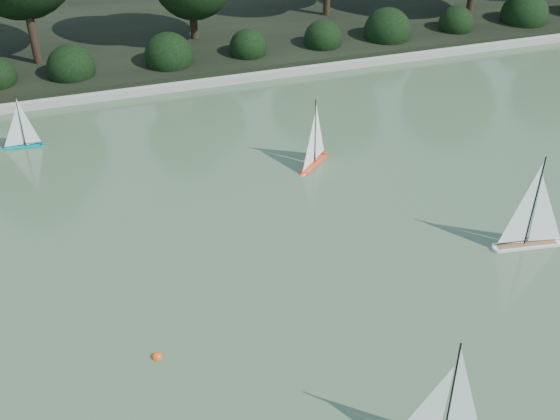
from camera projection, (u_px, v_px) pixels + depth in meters
name	position (u px, v px, depth m)	size (l,w,h in m)	color
ground	(300.00, 352.00, 9.49)	(80.00, 80.00, 0.00)	#364F2F
pond_coping	(175.00, 85.00, 16.54)	(40.00, 0.35, 0.18)	gray
far_bank	(148.00, 28.00, 19.67)	(40.00, 8.00, 0.30)	black
shrub_hedge	(167.00, 57.00, 17.05)	(29.10, 1.10, 1.10)	black
sailboat_white_b	(535.00, 232.00, 11.32)	(1.33, 0.39, 1.80)	silver
sailboat_orange	(312.00, 156.00, 13.48)	(0.87, 0.80, 1.44)	#EB431B
sailboat_teal	(19.00, 140.00, 14.12)	(0.87, 0.21, 1.18)	#007A7D
race_buoy	(157.00, 357.00, 9.41)	(0.15, 0.15, 0.15)	#EE4D0C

